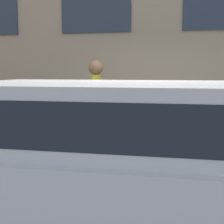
{
  "coord_description": "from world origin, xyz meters",
  "views": [
    {
      "loc": [
        -4.51,
        -0.41,
        1.72
      ],
      "look_at": [
        0.95,
        0.67,
        0.98
      ],
      "focal_mm": 50.0,
      "sensor_mm": 36.0,
      "label": 1
    }
  ],
  "objects": [
    {
      "name": "ground_plane",
      "position": [
        0.0,
        0.0,
        0.0
      ],
      "size": [
        80.0,
        80.0,
        0.0
      ],
      "primitive_type": "plane",
      "color": "#38383A"
    },
    {
      "name": "sidewalk",
      "position": [
        1.26,
        0.0,
        0.08
      ],
      "size": [
        2.51,
        60.0,
        0.17
      ],
      "color": "gray",
      "rests_on": "ground_plane"
    },
    {
      "name": "fire_hydrant",
      "position": [
        0.66,
        0.31,
        0.59
      ],
      "size": [
        0.35,
        0.46,
        0.83
      ],
      "color": "red",
      "rests_on": "sidewalk"
    },
    {
      "name": "person",
      "position": [
        1.24,
        1.04,
        1.22
      ],
      "size": [
        0.42,
        0.28,
        1.74
      ],
      "rotation": [
        0.0,
        0.0,
        -0.13
      ],
      "color": "#726651",
      "rests_on": "sidewalk"
    },
    {
      "name": "parked_truck_silver_near",
      "position": [
        -1.45,
        0.25,
        0.94
      ],
      "size": [
        2.01,
        4.87,
        1.6
      ],
      "color": "black",
      "rests_on": "ground_plane"
    }
  ]
}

